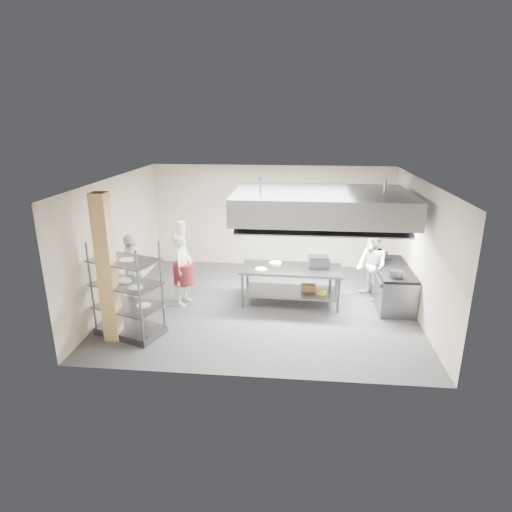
# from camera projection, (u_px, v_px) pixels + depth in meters

# --- Properties ---
(floor) EXTENTS (7.00, 7.00, 0.00)m
(floor) POSITION_uv_depth(u_px,v_px,m) (263.00, 305.00, 10.30)
(floor) COLOR #313134
(floor) RESTS_ON ground
(ceiling) EXTENTS (7.00, 7.00, 0.00)m
(ceiling) POSITION_uv_depth(u_px,v_px,m) (264.00, 180.00, 9.37)
(ceiling) COLOR silver
(ceiling) RESTS_ON wall_back
(wall_back) EXTENTS (7.00, 0.00, 7.00)m
(wall_back) POSITION_uv_depth(u_px,v_px,m) (271.00, 217.00, 12.67)
(wall_back) COLOR #BCAC95
(wall_back) RESTS_ON ground
(wall_left) EXTENTS (0.00, 6.00, 6.00)m
(wall_left) POSITION_uv_depth(u_px,v_px,m) (117.00, 241.00, 10.16)
(wall_left) COLOR #BCAC95
(wall_left) RESTS_ON ground
(wall_right) EXTENTS (0.00, 6.00, 6.00)m
(wall_right) POSITION_uv_depth(u_px,v_px,m) (420.00, 250.00, 9.51)
(wall_right) COLOR #BCAC95
(wall_right) RESTS_ON ground
(column) EXTENTS (0.30, 0.30, 3.00)m
(column) POSITION_uv_depth(u_px,v_px,m) (107.00, 269.00, 8.31)
(column) COLOR tan
(column) RESTS_ON floor
(exhaust_hood) EXTENTS (4.00, 2.50, 0.60)m
(exhaust_hood) POSITION_uv_depth(u_px,v_px,m) (321.00, 205.00, 9.81)
(exhaust_hood) COLOR slate
(exhaust_hood) RESTS_ON ceiling
(hood_strip_a) EXTENTS (1.60, 0.12, 0.04)m
(hood_strip_a) POSITION_uv_depth(u_px,v_px,m) (282.00, 217.00, 10.00)
(hood_strip_a) COLOR white
(hood_strip_a) RESTS_ON exhaust_hood
(hood_strip_b) EXTENTS (1.60, 0.12, 0.04)m
(hood_strip_b) POSITION_uv_depth(u_px,v_px,m) (360.00, 219.00, 9.83)
(hood_strip_b) COLOR white
(hood_strip_b) RESTS_ON exhaust_hood
(wall_shelf) EXTENTS (1.50, 0.28, 0.04)m
(wall_shelf) POSITION_uv_depth(u_px,v_px,m) (333.00, 219.00, 12.36)
(wall_shelf) COLOR slate
(wall_shelf) RESTS_ON wall_back
(island) EXTENTS (2.41, 1.06, 0.91)m
(island) POSITION_uv_depth(u_px,v_px,m) (291.00, 286.00, 10.27)
(island) COLOR gray
(island) RESTS_ON floor
(island_worktop) EXTENTS (2.41, 1.06, 0.06)m
(island_worktop) POSITION_uv_depth(u_px,v_px,m) (291.00, 269.00, 10.14)
(island_worktop) COLOR slate
(island_worktop) RESTS_ON island
(island_undershelf) EXTENTS (2.22, 0.95, 0.04)m
(island_undershelf) POSITION_uv_depth(u_px,v_px,m) (290.00, 292.00, 10.32)
(island_undershelf) COLOR slate
(island_undershelf) RESTS_ON island
(pass_rack) EXTENTS (1.52, 1.19, 2.00)m
(pass_rack) POSITION_uv_depth(u_px,v_px,m) (127.00, 289.00, 8.66)
(pass_rack) COLOR slate
(pass_rack) RESTS_ON floor
(cooking_range) EXTENTS (0.80, 2.00, 0.84)m
(cooking_range) POSITION_uv_depth(u_px,v_px,m) (391.00, 286.00, 10.36)
(cooking_range) COLOR slate
(cooking_range) RESTS_ON floor
(range_top) EXTENTS (0.78, 1.96, 0.06)m
(range_top) POSITION_uv_depth(u_px,v_px,m) (393.00, 268.00, 10.22)
(range_top) COLOR black
(range_top) RESTS_ON cooking_range
(chef_head) EXTENTS (0.52, 0.70, 1.77)m
(chef_head) POSITION_uv_depth(u_px,v_px,m) (183.00, 269.00, 10.12)
(chef_head) COLOR white
(chef_head) RESTS_ON floor
(chef_line) EXTENTS (0.92, 1.01, 1.70)m
(chef_line) POSITION_uv_depth(u_px,v_px,m) (371.00, 266.00, 10.43)
(chef_line) COLOR silver
(chef_line) RESTS_ON floor
(chef_plating) EXTENTS (0.60, 1.11, 1.81)m
(chef_plating) POSITION_uv_depth(u_px,v_px,m) (133.00, 271.00, 9.91)
(chef_plating) COLOR silver
(chef_plating) RESTS_ON floor
(griddle) EXTENTS (0.51, 0.41, 0.24)m
(griddle) POSITION_uv_depth(u_px,v_px,m) (319.00, 262.00, 10.16)
(griddle) COLOR slate
(griddle) RESTS_ON island_worktop
(wicker_basket) EXTENTS (0.34, 0.24, 0.15)m
(wicker_basket) POSITION_uv_depth(u_px,v_px,m) (308.00, 288.00, 10.31)
(wicker_basket) COLOR olive
(wicker_basket) RESTS_ON island_undershelf
(stockpot) EXTENTS (0.23, 0.23, 0.16)m
(stockpot) POSITION_uv_depth(u_px,v_px,m) (394.00, 274.00, 9.55)
(stockpot) COLOR gray
(stockpot) RESTS_ON range_top
(plate_stack) EXTENTS (0.28, 0.28, 0.05)m
(plate_stack) POSITION_uv_depth(u_px,v_px,m) (129.00, 305.00, 8.77)
(plate_stack) COLOR white
(plate_stack) RESTS_ON pass_rack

